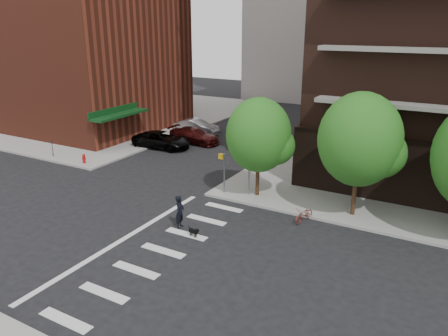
{
  "coord_description": "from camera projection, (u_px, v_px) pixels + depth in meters",
  "views": [
    {
      "loc": [
        14.85,
        -14.92,
        10.56
      ],
      "look_at": [
        3.0,
        6.0,
        2.5
      ],
      "focal_mm": 35.0,
      "sensor_mm": 36.0,
      "label": 1
    }
  ],
  "objects": [
    {
      "name": "tree_b",
      "position": [
        360.0,
        140.0,
        23.5
      ],
      "size": [
        4.5,
        4.5,
        6.65
      ],
      "color": "#301E11",
      "rests_on": "sidewalk_ne"
    },
    {
      "name": "dog_walker",
      "position": [
        180.0,
        212.0,
        23.33
      ],
      "size": [
        0.75,
        0.58,
        1.84
      ],
      "primitive_type": "imported",
      "rotation": [
        0.0,
        0.0,
        1.79
      ],
      "color": "black",
      "rests_on": "ground"
    },
    {
      "name": "pedestrian_signal",
      "position": [
        230.0,
        168.0,
        27.47
      ],
      "size": [
        2.18,
        0.67,
        2.6
      ],
      "color": "slate",
      "rests_on": "sidewalk_ne"
    },
    {
      "name": "fire_hydrant",
      "position": [
        84.0,
        158.0,
        33.77
      ],
      "size": [
        0.24,
        0.24,
        0.73
      ],
      "color": "#A50C0C",
      "rests_on": "sidewalk_nw"
    },
    {
      "name": "tree_a",
      "position": [
        259.0,
        135.0,
        26.46
      ],
      "size": [
        4.0,
        4.0,
        5.9
      ],
      "color": "#301E11",
      "rests_on": "sidewalk_ne"
    },
    {
      "name": "crosswalk",
      "position": [
        150.0,
        247.0,
        21.57
      ],
      "size": [
        3.85,
        13.0,
        0.01
      ],
      "color": "silver",
      "rests_on": "ground"
    },
    {
      "name": "ground",
      "position": [
        117.0,
        237.0,
        22.6
      ],
      "size": [
        120.0,
        120.0,
        0.0
      ],
      "primitive_type": "plane",
      "color": "black",
      "rests_on": "ground"
    },
    {
      "name": "sidewalk_nw",
      "position": [
        99.0,
        112.0,
        53.41
      ],
      "size": [
        31.0,
        33.0,
        0.15
      ],
      "primitive_type": "cube",
      "color": "gray",
      "rests_on": "ground"
    },
    {
      "name": "parked_car_black",
      "position": [
        162.0,
        140.0,
        38.32
      ],
      "size": [
        2.85,
        5.42,
        1.45
      ],
      "primitive_type": "imported",
      "rotation": [
        0.0,
        0.0,
        1.66
      ],
      "color": "black",
      "rests_on": "ground"
    },
    {
      "name": "parked_car_silver",
      "position": [
        197.0,
        127.0,
        42.93
      ],
      "size": [
        1.7,
        4.6,
        1.51
      ],
      "primitive_type": "imported",
      "rotation": [
        0.0,
        0.0,
        1.59
      ],
      "color": "#A1A2A8",
      "rests_on": "ground"
    },
    {
      "name": "scooter",
      "position": [
        304.0,
        215.0,
        24.17
      ],
      "size": [
        0.95,
        1.71,
        0.85
      ],
      "primitive_type": "imported",
      "rotation": [
        0.0,
        0.0,
        -0.25
      ],
      "color": "maroon",
      "rests_on": "ground"
    },
    {
      "name": "dog",
      "position": [
        194.0,
        231.0,
        22.48
      ],
      "size": [
        0.6,
        0.23,
        0.5
      ],
      "rotation": [
        0.0,
        0.0,
        -0.14
      ],
      "color": "black",
      "rests_on": "ground"
    },
    {
      "name": "parked_car_maroon",
      "position": [
        194.0,
        136.0,
        39.8
      ],
      "size": [
        2.04,
        4.91,
        1.42
      ],
      "primitive_type": "imported",
      "rotation": [
        0.0,
        0.0,
        1.56
      ],
      "color": "#3C0E0D",
      "rests_on": "ground"
    },
    {
      "name": "midrise_nw",
      "position": [
        69.0,
        26.0,
        44.5
      ],
      "size": [
        21.4,
        15.5,
        20.0
      ],
      "color": "maroon",
      "rests_on": "sidewalk_nw"
    },
    {
      "name": "parking_meter",
      "position": [
        52.0,
        147.0,
        35.28
      ],
      "size": [
        0.1,
        0.08,
        1.32
      ],
      "color": "black",
      "rests_on": "sidewalk_nw"
    }
  ]
}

